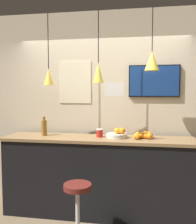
{
  "coord_description": "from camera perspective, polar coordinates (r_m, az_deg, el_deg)",
  "views": [
    {
      "loc": [
        0.56,
        -2.66,
        1.7
      ],
      "look_at": [
        0.0,
        0.67,
        1.43
      ],
      "focal_mm": 40.0,
      "sensor_mm": 36.0,
      "label": 1
    }
  ],
  "objects": [
    {
      "name": "back_wall",
      "position": [
        3.78,
        1.01,
        0.7
      ],
      "size": [
        8.0,
        0.06,
        2.9
      ],
      "color": "beige",
      "rests_on": "ground_plane"
    },
    {
      "name": "service_counter",
      "position": [
        3.57,
        0.0,
        -14.39
      ],
      "size": [
        2.62,
        0.58,
        1.08
      ],
      "color": "black",
      "rests_on": "ground_plane"
    },
    {
      "name": "bar_stool",
      "position": [
        3.08,
        -4.68,
        -20.74
      ],
      "size": [
        0.44,
        0.44,
        0.66
      ],
      "color": "#B7B7BC",
      "rests_on": "ground_plane"
    },
    {
      "name": "fruit_bowl",
      "position": [
        3.42,
        4.49,
        -5.05
      ],
      "size": [
        0.29,
        0.29,
        0.14
      ],
      "color": "beige",
      "rests_on": "service_counter"
    },
    {
      "name": "orange_pile",
      "position": [
        3.42,
        10.44,
        -5.23
      ],
      "size": [
        0.26,
        0.29,
        0.09
      ],
      "color": "orange",
      "rests_on": "service_counter"
    },
    {
      "name": "juice_bottle",
      "position": [
        3.66,
        -12.21,
        -3.47
      ],
      "size": [
        0.08,
        0.08,
        0.27
      ],
      "color": "olive",
      "rests_on": "service_counter"
    },
    {
      "name": "spread_jar",
      "position": [
        3.45,
        0.37,
        -4.84
      ],
      "size": [
        0.09,
        0.09,
        0.11
      ],
      "color": "red",
      "rests_on": "service_counter"
    },
    {
      "name": "pendant_lamp_left",
      "position": [
        3.6,
        -11.22,
        8.0
      ],
      "size": [
        0.14,
        0.14,
        1.0
      ],
      "color": "black"
    },
    {
      "name": "pendant_lamp_middle",
      "position": [
        3.42,
        0.09,
        9.05
      ],
      "size": [
        0.14,
        0.14,
        0.97
      ],
      "color": "black"
    },
    {
      "name": "pendant_lamp_right",
      "position": [
        3.39,
        12.23,
        11.38
      ],
      "size": [
        0.19,
        0.19,
        0.82
      ],
      "color": "black"
    },
    {
      "name": "mounted_tv",
      "position": [
        3.69,
        12.69,
        6.93
      ],
      "size": [
        0.72,
        0.04,
        0.46
      ],
      "color": "black"
    },
    {
      "name": "hanging_menu_board",
      "position": [
        3.14,
        3.73,
        5.23
      ],
      "size": [
        0.24,
        0.01,
        0.17
      ],
      "color": "white"
    },
    {
      "name": "wall_poster",
      "position": [
        3.83,
        -5.29,
        6.77
      ],
      "size": [
        0.49,
        0.01,
        0.63
      ],
      "color": "beige"
    }
  ]
}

